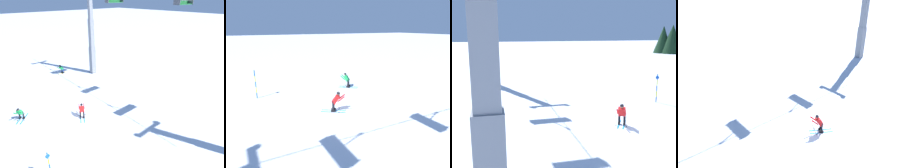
% 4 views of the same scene
% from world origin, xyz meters
% --- Properties ---
extents(ground_plane, '(260.00, 260.00, 0.00)m').
position_xyz_m(ground_plane, '(0.00, 0.00, 0.00)').
color(ground_plane, white).
extents(skier_carving_main, '(1.66, 1.31, 1.50)m').
position_xyz_m(skier_carving_main, '(0.87, 0.35, 0.78)').
color(skier_carving_main, '#198CCC').
rests_on(skier_carving_main, ground_plane).
extents(trail_marker_pole, '(0.07, 0.28, 2.25)m').
position_xyz_m(trail_marker_pole, '(5.23, -4.79, 1.21)').
color(trail_marker_pole, blue).
rests_on(trail_marker_pole, ground_plane).
extents(skier_distant_downhill, '(1.62, 1.50, 1.46)m').
position_xyz_m(skier_distant_downhill, '(-2.54, -4.17, 0.75)').
color(skier_distant_downhill, '#198CCC').
rests_on(skier_distant_downhill, ground_plane).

